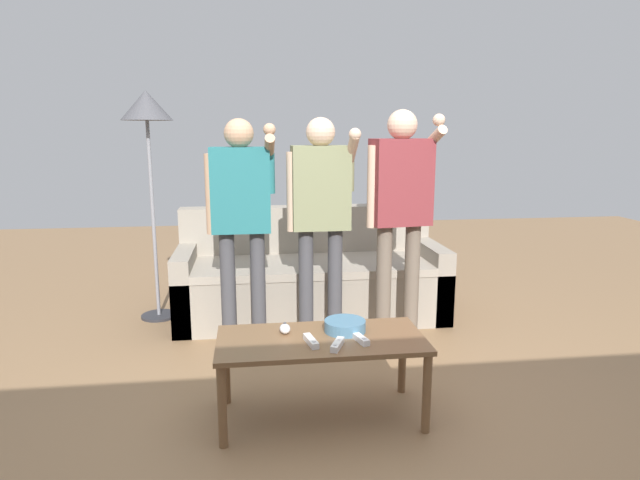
% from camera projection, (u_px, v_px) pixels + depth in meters
% --- Properties ---
extents(ground_plane, '(12.00, 12.00, 0.00)m').
position_uv_depth(ground_plane, '(338.00, 406.00, 2.93)').
color(ground_plane, '#93704C').
extents(couch, '(2.09, 0.84, 0.85)m').
position_uv_depth(couch, '(310.00, 279.00, 4.37)').
color(couch, '#9E9384').
rests_on(couch, ground).
extents(coffee_table, '(1.06, 0.50, 0.44)m').
position_uv_depth(coffee_table, '(321.00, 348.00, 2.76)').
color(coffee_table, brown).
rests_on(coffee_table, ground).
extents(snack_bowl, '(0.22, 0.22, 0.06)m').
position_uv_depth(snack_bowl, '(345.00, 326.00, 2.83)').
color(snack_bowl, teal).
rests_on(snack_bowl, coffee_table).
extents(game_remote_nunchuk, '(0.06, 0.09, 0.05)m').
position_uv_depth(game_remote_nunchuk, '(285.00, 329.00, 2.80)').
color(game_remote_nunchuk, white).
rests_on(game_remote_nunchuk, coffee_table).
extents(floor_lamp, '(0.38, 0.38, 1.77)m').
position_uv_depth(floor_lamp, '(147.00, 119.00, 4.05)').
color(floor_lamp, '#2D2D33').
rests_on(floor_lamp, ground).
extents(player_left, '(0.46, 0.30, 1.55)m').
position_uv_depth(player_left, '(241.00, 207.00, 3.57)').
color(player_left, '#47474C').
rests_on(player_left, ground).
extents(player_center, '(0.47, 0.32, 1.56)m').
position_uv_depth(player_center, '(321.00, 205.00, 3.64)').
color(player_center, '#47474C').
rests_on(player_center, ground).
extents(player_right, '(0.49, 0.31, 1.61)m').
position_uv_depth(player_right, '(400.00, 200.00, 3.66)').
color(player_right, '#756656').
rests_on(player_right, ground).
extents(game_remote_wand_near, '(0.07, 0.16, 0.03)m').
position_uv_depth(game_remote_wand_near, '(311.00, 341.00, 2.66)').
color(game_remote_wand_near, white).
rests_on(game_remote_wand_near, coffee_table).
extents(game_remote_wand_far, '(0.07, 0.15, 0.03)m').
position_uv_depth(game_remote_wand_far, '(360.00, 339.00, 2.69)').
color(game_remote_wand_far, white).
rests_on(game_remote_wand_far, coffee_table).
extents(game_remote_wand_spare, '(0.09, 0.15, 0.03)m').
position_uv_depth(game_remote_wand_spare, '(337.00, 345.00, 2.62)').
color(game_remote_wand_spare, white).
rests_on(game_remote_wand_spare, coffee_table).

